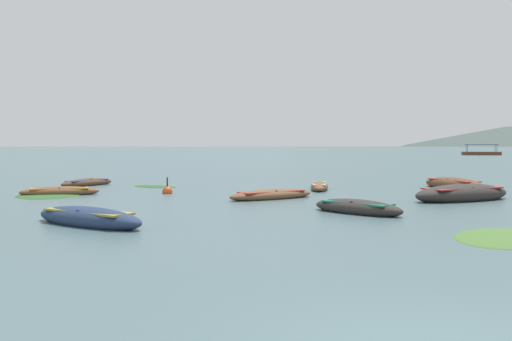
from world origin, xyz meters
TOP-DOWN VIEW (x-y plane):
  - ground_plane at (0.00, 1500.00)m, footprint 6000.00×6000.00m
  - mountain_2 at (-53.49, 2189.66)m, footprint 2108.37×2108.37m
  - mountain_3 at (912.57, 1706.34)m, footprint 1829.17×1829.17m
  - rowboat_0 at (0.69, 15.59)m, footprint 3.88×2.59m
  - rowboat_1 at (10.14, 19.19)m, footprint 1.93×4.10m
  - rowboat_2 at (2.64, 10.93)m, footprint 2.73×3.08m
  - rowboat_3 at (7.81, 14.07)m, footprint 4.73×2.82m
  - rowboat_4 at (3.58, 19.50)m, footprint 1.60×3.30m
  - rowboat_5 at (-7.83, 23.41)m, footprint 2.67×3.22m
  - rowboat_6 at (-5.14, 9.45)m, footprint 3.58×3.27m
  - rowboat_7 at (-7.96, 18.17)m, footprint 3.31×1.45m
  - ferry_0 at (59.82, 101.42)m, footprint 8.11×4.97m
  - mooring_buoy at (-3.49, 18.29)m, footprint 0.45×0.45m
  - weed_patch_0 at (-8.35, 17.86)m, footprint 3.40×3.78m
  - weed_patch_1 at (-4.28, 22.15)m, footprint 2.82×2.64m
  - weed_patch_2 at (4.55, 6.29)m, footprint 3.56×3.63m

SIDE VIEW (x-z plane):
  - ground_plane at x=0.00m, z-range 0.00..0.00m
  - weed_patch_0 at x=-8.35m, z-range -0.07..0.07m
  - weed_patch_1 at x=-4.28m, z-range -0.07..0.07m
  - weed_patch_2 at x=4.55m, z-range -0.07..0.07m
  - mooring_buoy at x=-3.49m, z-range -0.32..0.52m
  - rowboat_7 at x=-7.96m, z-range -0.08..0.38m
  - rowboat_5 at x=-7.83m, z-range -0.09..0.38m
  - rowboat_0 at x=0.69m, z-range -0.09..0.38m
  - rowboat_4 at x=3.58m, z-range -0.09..0.39m
  - rowboat_2 at x=2.64m, z-range -0.10..0.44m
  - rowboat_6 at x=-5.14m, z-range -0.11..0.49m
  - rowboat_1 at x=10.14m, z-range -0.13..0.56m
  - rowboat_3 at x=7.81m, z-range -0.15..0.64m
  - ferry_0 at x=59.82m, z-range -0.82..1.72m
  - mountain_3 at x=912.57m, z-range 0.00..448.38m
  - mountain_2 at x=-53.49m, z-range 0.00..520.16m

